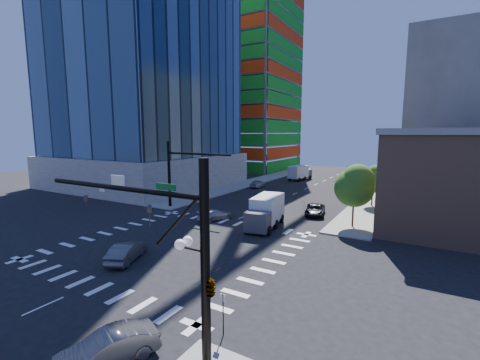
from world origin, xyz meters
The scene contains 19 objects.
ground centered at (0.00, 0.00, 0.00)m, with size 160.00×160.00×0.00m, color black.
road_markings centered at (0.00, 0.00, 0.01)m, with size 20.00×20.00×0.01m, color silver.
sidewalk_ne centered at (12.50, 40.00, 0.07)m, with size 5.00×60.00×0.15m, color gray.
sidewalk_nw centered at (-12.50, 40.00, 0.07)m, with size 5.00×60.00×0.15m, color gray.
office_tower centered at (-30.00, 25.00, 35.13)m, with size 30.00×30.00×71.00m.
construction_building centered at (-27.41, 61.93, 24.61)m, with size 25.16×34.50×70.60m.
bg_building_ne centered at (27.00, 55.00, 14.00)m, with size 24.00×30.00×28.00m, color #635E59.
signal_mast_se centered at (10.60, -11.50, 5.01)m, with size 10.51×2.48×9.00m.
signal_mast_nw centered at (-10.00, 11.50, 5.49)m, with size 10.20×0.40×9.00m.
tree_south centered at (12.63, 13.90, 4.69)m, with size 4.16×4.16×6.82m.
tree_north centered at (12.93, 25.90, 3.99)m, with size 3.54×3.52×5.78m.
no_parking_sign centered at (10.70, -9.00, 1.38)m, with size 0.30×0.06×2.20m.
car_nb_right centered at (7.43, -13.25, 0.72)m, with size 1.53×4.37×1.44m, color #505055.
car_nb_far centered at (7.38, 17.20, 0.68)m, with size 2.27×4.92×1.37m, color black.
car_sb_near centered at (-2.23, 9.04, 0.63)m, with size 1.75×4.31×1.25m, color #B4B4B4.
car_sb_mid centered at (-8.50, 32.50, 0.73)m, with size 1.72×4.27×1.46m, color #A4A6AC.
car_sb_cross centered at (-1.27, -4.77, 0.75)m, with size 1.58×4.53×1.49m, color #4F5054.
box_truck_near centered at (4.29, 9.04, 1.49)m, with size 3.64×6.73×3.36m.
box_truck_far centered at (-4.90, 46.40, 1.43)m, with size 3.64×6.50×3.22m.
Camera 1 is at (18.91, -21.47, 10.04)m, focal length 24.00 mm.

